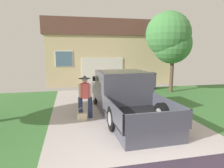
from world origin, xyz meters
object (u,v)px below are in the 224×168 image
(pickup_truck, at_px, (123,95))
(wheeled_trash_bin, at_px, (150,80))
(person_with_hat, at_px, (85,95))
(handbag, at_px, (82,116))
(neighbor_tree, at_px, (170,38))
(house_with_garage, at_px, (106,52))

(pickup_truck, xyz_separation_m, wheeled_trash_bin, (3.15, 4.58, -0.14))
(person_with_hat, bearing_deg, wheeled_trash_bin, 48.84)
(person_with_hat, distance_m, handbag, 0.80)
(neighbor_tree, height_order, wheeled_trash_bin, neighbor_tree)
(handbag, height_order, house_with_garage, house_with_garage)
(person_with_hat, distance_m, wheeled_trash_bin, 6.88)
(pickup_truck, height_order, neighbor_tree, neighbor_tree)
(pickup_truck, xyz_separation_m, person_with_hat, (-1.59, -0.39, 0.16))
(person_with_hat, relative_size, wheeled_trash_bin, 1.47)
(neighbor_tree, distance_m, wheeled_trash_bin, 2.99)
(handbag, relative_size, wheeled_trash_bin, 0.42)
(neighbor_tree, bearing_deg, wheeled_trash_bin, 123.83)
(pickup_truck, height_order, house_with_garage, house_with_garage)
(pickup_truck, height_order, handbag, pickup_truck)
(handbag, bearing_deg, house_with_garage, 74.14)
(person_with_hat, distance_m, house_with_garage, 10.10)
(handbag, bearing_deg, person_with_hat, 55.32)
(house_with_garage, distance_m, neighbor_tree, 6.44)
(house_with_garage, distance_m, wheeled_trash_bin, 5.43)
(house_with_garage, relative_size, neighbor_tree, 2.03)
(person_with_hat, height_order, neighbor_tree, neighbor_tree)
(handbag, bearing_deg, pickup_truck, 19.29)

